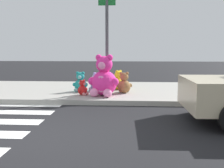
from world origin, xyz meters
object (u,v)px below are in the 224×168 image
plush_brown (124,84)px  plush_red (83,89)px  plush_teal (80,84)px  plush_lavender (96,83)px  sign_pole (107,42)px  plush_pink_large (104,79)px  plush_yellow (118,82)px

plush_brown → plush_red: plush_brown is taller
plush_brown → plush_teal: (-1.51, 0.20, -0.01)m
plush_lavender → plush_brown: bearing=-21.5°
sign_pole → plush_pink_large: size_ratio=2.47×
plush_brown → plush_teal: plush_brown is taller
plush_lavender → plush_teal: bearing=-159.4°
plush_pink_large → plush_brown: plush_pink_large is taller
sign_pole → plush_teal: (-0.94, 0.19, -1.42)m
sign_pole → plush_lavender: bearing=138.5°
plush_brown → plush_teal: bearing=172.4°
sign_pole → plush_red: (-0.74, -0.51, -1.50)m
sign_pole → plush_lavender: 1.55m
sign_pole → plush_red: sign_pole is taller
plush_lavender → plush_yellow: (0.77, 0.38, 0.02)m
sign_pole → plush_pink_large: (-0.06, -0.59, -1.18)m
plush_pink_large → plush_red: (-0.69, 0.08, -0.32)m
plush_lavender → plush_teal: plush_teal is taller
plush_pink_large → plush_yellow: bearing=73.7°
plush_brown → plush_yellow: size_ratio=1.01×
plush_red → plush_yellow: bearing=49.6°
plush_lavender → plush_yellow: bearing=26.2°
sign_pole → plush_lavender: sign_pole is taller
plush_pink_large → plush_red: bearing=173.5°
plush_brown → plush_red: (-1.31, -0.50, -0.09)m
plush_lavender → plush_red: bearing=-109.2°
plush_teal → plush_lavender: bearing=20.6°
plush_red → plush_yellow: 1.67m
sign_pole → plush_yellow: bearing=66.0°
plush_yellow → plush_teal: (-1.28, -0.57, -0.01)m
plush_pink_large → plush_lavender: bearing=111.2°
plush_lavender → plush_yellow: plush_yellow is taller
plush_lavender → plush_yellow: size_ratio=0.93×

